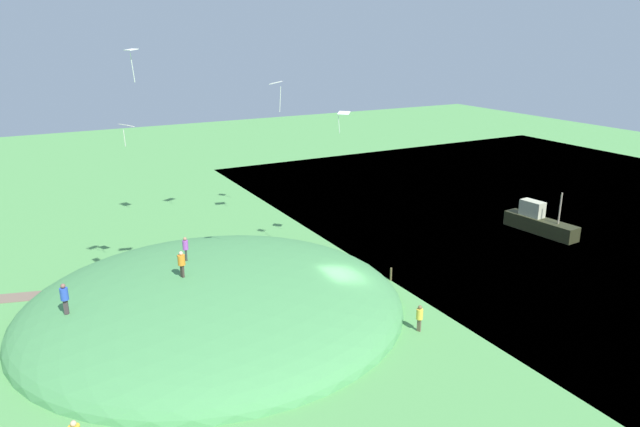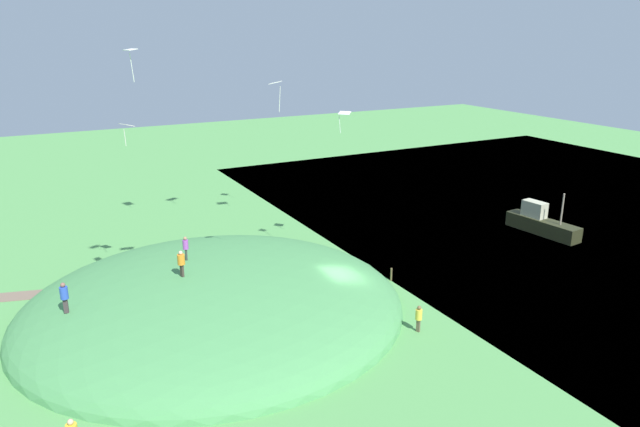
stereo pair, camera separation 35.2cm
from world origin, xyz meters
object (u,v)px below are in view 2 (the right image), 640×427
(person_near_shore, at_px, (64,294))
(mooring_post, at_px, (391,274))
(kite_6, at_px, (127,126))
(person_on_hilltop, at_px, (181,261))
(kite_4, at_px, (344,114))
(boat_on_lake, at_px, (541,223))
(person_with_child, at_px, (419,316))
(kite_8, at_px, (276,84))
(kite_1, at_px, (131,53))
(person_watching_kites, at_px, (186,245))

(person_near_shore, bearing_deg, mooring_post, -166.58)
(kite_6, bearing_deg, person_near_shore, 45.73)
(person_on_hilltop, height_order, kite_4, kite_4)
(boat_on_lake, xyz_separation_m, person_with_child, (20.01, 9.05, 0.15))
(kite_8, bearing_deg, kite_6, -45.64)
(person_with_child, distance_m, kite_4, 15.62)
(boat_on_lake, xyz_separation_m, kite_6, (33.02, -4.22, 10.25))
(kite_1, bearing_deg, person_near_shore, -17.59)
(person_near_shore, height_order, person_watching_kites, person_watching_kites)
(kite_4, xyz_separation_m, kite_8, (7.72, 5.71, 2.80))
(kite_1, distance_m, kite_6, 8.01)
(boat_on_lake, xyz_separation_m, kite_8, (26.00, 2.95, 13.02))
(person_watching_kites, xyz_separation_m, kite_4, (-12.20, -0.82, 7.56))
(person_on_hilltop, height_order, kite_8, kite_8)
(kite_8, bearing_deg, mooring_post, -175.91)
(kite_1, distance_m, kite_8, 7.76)
(boat_on_lake, distance_m, person_near_shore, 38.09)
(person_on_hilltop, xyz_separation_m, kite_8, (-5.43, 2.32, 10.31))
(person_watching_kites, xyz_separation_m, kite_8, (-4.47, 4.90, 10.36))
(person_with_child, relative_size, kite_6, 1.21)
(person_watching_kites, xyz_separation_m, kite_1, (3.05, 4.29, 12.16))
(kite_1, relative_size, kite_4, 1.06)
(person_on_hilltop, bearing_deg, person_with_child, 34.55)
(person_near_shore, distance_m, person_with_child, 19.86)
(kite_4, distance_m, kite_8, 10.01)
(person_on_hilltop, xyz_separation_m, mooring_post, (-14.18, 1.70, -3.13))
(mooring_post, bearing_deg, person_on_hilltop, -6.83)
(person_on_hilltop, xyz_separation_m, person_with_child, (-11.43, 8.42, -2.55))
(person_on_hilltop, distance_m, kite_4, 15.53)
(boat_on_lake, relative_size, person_near_shore, 3.71)
(person_near_shore, relative_size, kite_4, 1.17)
(person_near_shore, relative_size, person_watching_kites, 1.13)
(kite_1, bearing_deg, boat_on_lake, -176.00)
(person_watching_kites, distance_m, kite_6, 8.32)
(kite_6, bearing_deg, mooring_post, 157.44)
(kite_4, bearing_deg, boat_on_lake, 171.40)
(person_with_child, bearing_deg, kite_4, -31.36)
(kite_6, height_order, kite_8, kite_8)
(person_with_child, relative_size, kite_4, 1.07)
(person_near_shore, relative_size, kite_8, 1.06)
(person_near_shore, relative_size, mooring_post, 1.95)
(kite_1, xyz_separation_m, kite_4, (-15.25, -5.11, -4.59))
(kite_6, xyz_separation_m, mooring_post, (-15.75, 6.55, -10.67))
(person_watching_kites, xyz_separation_m, mooring_post, (-13.22, 4.27, -3.08))
(kite_6, bearing_deg, kite_4, 174.36)
(boat_on_lake, bearing_deg, kite_4, 75.90)
(person_with_child, xyz_separation_m, kite_4, (-1.73, -11.82, 10.07))
(person_on_hilltop, height_order, mooring_post, person_on_hilltop)
(boat_on_lake, xyz_separation_m, kite_1, (33.53, 2.34, 14.81))
(kite_6, height_order, mooring_post, kite_6)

